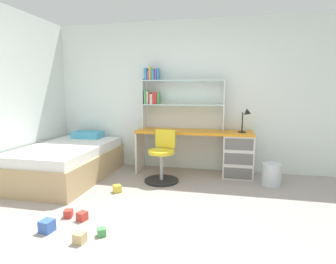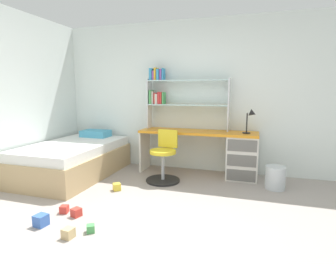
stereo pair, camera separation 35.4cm
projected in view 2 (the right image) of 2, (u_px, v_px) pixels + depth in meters
name	position (u px, v px, depth m)	size (l,w,h in m)	color
ground_plane	(147.00, 243.00, 2.47)	(5.99, 5.90, 0.02)	#9E938C
room_shell	(97.00, 98.00, 3.83)	(5.99, 5.90, 2.56)	silver
desk	(229.00, 152.00, 4.30)	(1.91, 0.50, 0.73)	orange
bookshelf_hutch	(175.00, 93.00, 4.57)	(1.39, 0.22, 1.04)	silver
desk_lamp	(251.00, 117.00, 4.06)	(0.20, 0.17, 0.38)	black
swivel_chair	(164.00, 161.00, 4.13)	(0.52, 0.52, 0.78)	black
bed_platform	(74.00, 159.00, 4.42)	(1.16, 1.87, 0.65)	tan
waste_bin	(275.00, 178.00, 3.81)	(0.28, 0.28, 0.33)	silver
toy_block_green_0	(91.00, 228.00, 2.65)	(0.08, 0.08, 0.08)	#479E51
toy_block_red_1	(76.00, 212.00, 2.98)	(0.09, 0.09, 0.09)	red
toy_block_natural_2	(68.00, 233.00, 2.54)	(0.10, 0.10, 0.10)	tan
toy_block_yellow_3	(117.00, 187.00, 3.76)	(0.10, 0.10, 0.10)	gold
toy_block_blue_4	(41.00, 220.00, 2.77)	(0.12, 0.12, 0.12)	#3860B7
toy_block_red_5	(64.00, 209.00, 3.07)	(0.08, 0.08, 0.08)	red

